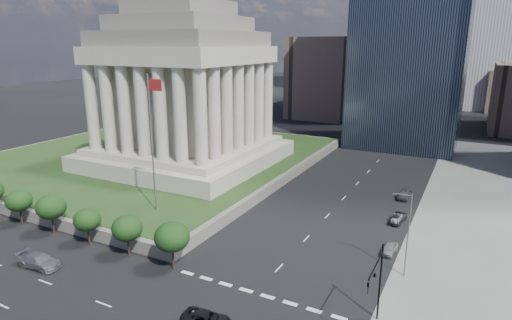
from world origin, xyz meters
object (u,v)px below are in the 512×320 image
Objects in this scene: war_memorial at (183,67)px; parked_sedan_far at (404,194)px; suv_grey at (39,261)px; street_lamp_north at (407,230)px; traffic_signal_ne at (377,280)px; parked_sedan_mid at (398,218)px; parked_sedan_near at (389,249)px; pickup_truck at (207,319)px; flagpole at (152,136)px.

war_memorial is 48.06m from parked_sedan_far.
suv_grey is 56.61m from parked_sedan_far.
traffic_signal_ne is at bearing -94.19° from street_lamp_north.
parked_sedan_mid is (-2.30, 26.75, -4.57)m from traffic_signal_ne.
parked_sedan_near is at bearing 116.27° from street_lamp_north.
war_memorial is at bearing 33.19° from pickup_truck.
parked_sedan_mid is at bearing -51.18° from suv_grey.
parked_sedan_far is (-4.07, 26.61, -4.89)m from street_lamp_north.
war_memorial is 46.66m from suv_grey.
flagpole is 4.41× the size of parked_sedan_far.
street_lamp_north is 16.53m from parked_sedan_mid.
suv_grey reaches higher than parked_sedan_mid.
traffic_signal_ne reaches higher than parked_sedan_near.
war_memorial is 56.19m from pickup_truck.
flagpole is 29.18m from pickup_truck.
traffic_signal_ne is at bearing -16.71° from flagpole.
parked_sedan_mid is at bearing -82.57° from parked_sedan_far.
parked_sedan_mid is at bearing 101.46° from street_lamp_north.
street_lamp_north is (35.16, 1.00, -7.45)m from flagpole.
traffic_signal_ne is 27.23m from parked_sedan_mid.
suv_grey is 1.38× the size of parked_sedan_mid.
street_lamp_north is 2.44× the size of parked_sedan_mid.
parked_sedan_mid is 0.91× the size of parked_sedan_far.
traffic_signal_ne reaches higher than pickup_truck.
parked_sedan_far is at bearing -18.84° from pickup_truck.
parked_sedan_mid is at bearing 94.92° from traffic_signal_ne.
parked_sedan_near is at bearing -33.81° from pickup_truck.
war_memorial is 54.92m from street_lamp_north.
pickup_truck is at bearing -101.07° from parked_sedan_far.
street_lamp_north is at bearing -78.69° from parked_sedan_far.
flagpole reaches higher than suv_grey.
flagpole reaches higher than street_lamp_north.
street_lamp_north is 7.44m from parked_sedan_near.
parked_sedan_mid is at bearing 27.18° from flagpole.
war_memorial is 49.40m from parked_sedan_mid.
parked_sedan_near is at bearing -78.10° from parked_sedan_mid.
war_memorial is at bearing 154.08° from street_lamp_north.
flagpole is at bearing -163.56° from parked_sedan_near.
pickup_truck reaches higher than parked_sedan_near.
suv_grey is (-23.97, -0.06, 0.14)m from pickup_truck.
pickup_truck is 26.07m from parked_sedan_near.
pickup_truck is (-14.10, -6.66, -4.56)m from traffic_signal_ne.
suv_grey is at bearing -141.63° from parked_sedan_near.
war_memorial reaches higher than street_lamp_north.
parked_sedan_mid is at bearing 100.06° from parked_sedan_near.
pickup_truck is 1.20× the size of parked_sedan_mid.
flagpole is 2.00× the size of street_lamp_north.
flagpole is 35.53m from parked_sedan_near.
street_lamp_north is 27.36m from parked_sedan_far.
flagpole reaches higher than traffic_signal_ne.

